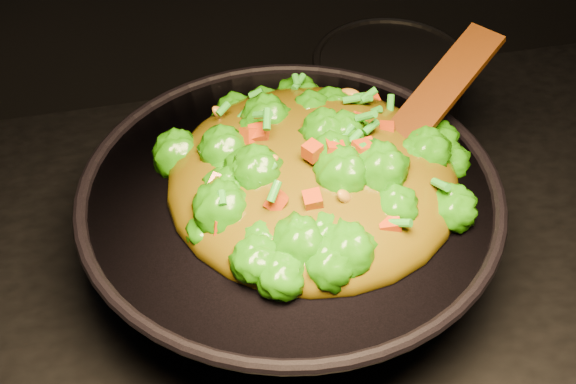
{
  "coord_description": "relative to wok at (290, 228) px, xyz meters",
  "views": [
    {
      "loc": [
        -0.24,
        -0.41,
        1.53
      ],
      "look_at": [
        -0.11,
        0.12,
        1.0
      ],
      "focal_mm": 45.0,
      "sensor_mm": 36.0,
      "label": 1
    }
  ],
  "objects": [
    {
      "name": "wok",
      "position": [
        0.0,
        0.0,
        0.0
      ],
      "size": [
        0.45,
        0.45,
        0.12
      ],
      "primitive_type": null,
      "rotation": [
        0.0,
        0.0,
        0.07
      ],
      "color": "black",
      "rests_on": "stovetop"
    },
    {
      "name": "stir_fry",
      "position": [
        0.02,
        0.0,
        0.11
      ],
      "size": [
        0.34,
        0.34,
        0.1
      ],
      "primitive_type": null,
      "rotation": [
        0.0,
        0.0,
        0.15
      ],
      "color": "#217208",
      "rests_on": "wok"
    },
    {
      "name": "spatula",
      "position": [
        0.13,
        0.02,
        0.11
      ],
      "size": [
        0.24,
        0.18,
        0.11
      ],
      "primitive_type": "cube",
      "rotation": [
        0.0,
        -0.38,
        0.6
      ],
      "color": "#351005",
      "rests_on": "wok"
    },
    {
      "name": "back_pot",
      "position": [
        0.18,
        0.21,
        -0.0
      ],
      "size": [
        0.26,
        0.26,
        0.11
      ],
      "primitive_type": "cylinder",
      "rotation": [
        0.0,
        0.0,
        0.41
      ],
      "color": "black",
      "rests_on": "stovetop"
    }
  ]
}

